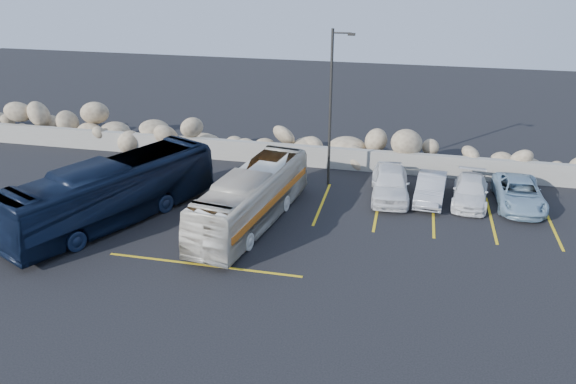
% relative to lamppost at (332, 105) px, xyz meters
% --- Properties ---
extents(ground, '(90.00, 90.00, 0.00)m').
position_rel_lamppost_xyz_m(ground, '(-2.56, -9.50, -4.30)').
color(ground, black).
rests_on(ground, ground).
extents(seawall, '(60.00, 0.40, 1.20)m').
position_rel_lamppost_xyz_m(seawall, '(-2.56, 2.50, -3.70)').
color(seawall, gray).
rests_on(seawall, ground).
extents(riprap_pile, '(54.00, 2.80, 2.60)m').
position_rel_lamppost_xyz_m(riprap_pile, '(-2.56, 3.70, -3.00)').
color(riprap_pile, '#8F795D').
rests_on(riprap_pile, ground).
extents(parking_lines, '(18.16, 9.36, 0.01)m').
position_rel_lamppost_xyz_m(parking_lines, '(2.09, -3.93, -4.29)').
color(parking_lines, gold).
rests_on(parking_lines, ground).
extents(lamppost, '(1.14, 0.18, 8.00)m').
position_rel_lamppost_xyz_m(lamppost, '(0.00, 0.00, 0.00)').
color(lamppost, '#2E2D29').
rests_on(lamppost, ground).
extents(vintage_bus, '(3.43, 9.16, 2.49)m').
position_rel_lamppost_xyz_m(vintage_bus, '(-2.71, -5.26, -3.05)').
color(vintage_bus, silver).
rests_on(vintage_bus, ground).
extents(tour_coach, '(6.57, 10.37, 2.88)m').
position_rel_lamppost_xyz_m(tour_coach, '(-8.83, -6.45, -2.86)').
color(tour_coach, black).
rests_on(tour_coach, ground).
extents(car_a, '(2.14, 4.63, 1.54)m').
position_rel_lamppost_xyz_m(car_a, '(3.20, -0.96, -3.53)').
color(car_a, white).
rests_on(car_a, ground).
extents(car_b, '(1.68, 3.96, 1.27)m').
position_rel_lamppost_xyz_m(car_b, '(5.18, -0.89, -3.66)').
color(car_b, '#ADADB2').
rests_on(car_b, ground).
extents(car_c, '(2.01, 4.14, 1.16)m').
position_rel_lamppost_xyz_m(car_c, '(7.06, -0.73, -3.71)').
color(car_c, white).
rests_on(car_c, ground).
extents(car_d, '(2.16, 4.59, 1.27)m').
position_rel_lamppost_xyz_m(car_d, '(9.33, -0.61, -3.66)').
color(car_d, '#84A5BC').
rests_on(car_d, ground).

